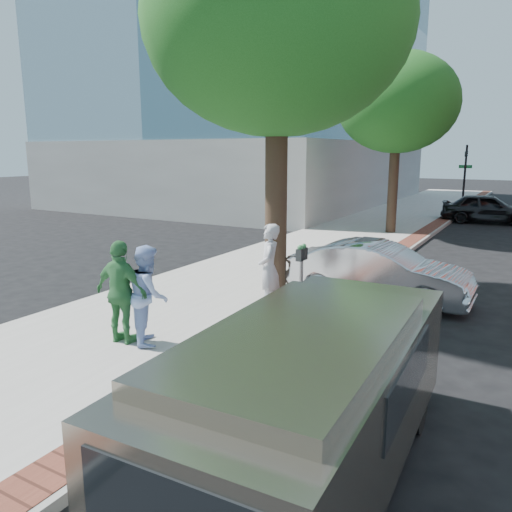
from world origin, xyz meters
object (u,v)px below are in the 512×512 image
Objects in this scene: person_gray at (269,268)px; bg_car at (487,208)px; person_officer at (149,294)px; person_green at (122,292)px; van at (317,389)px; parking_meter at (302,265)px; sedan_silver at (379,272)px.

person_gray is 0.44× the size of bg_car.
person_officer is 0.95× the size of person_green.
person_officer is 0.35× the size of van.
person_green is (-2.06, -2.88, -0.15)m from parking_meter.
person_gray is at bearing 166.15° from bg_car.
parking_meter is 0.35× the size of sedan_silver.
parking_meter is 0.86× the size of person_officer.
sedan_silver is at bearing 67.70° from parking_meter.
van is at bearing 175.07° from bg_car.
person_green is at bearing -125.63° from parking_meter.
person_gray reaches higher than parking_meter.
van is at bearing -63.23° from parking_meter.
person_green is (-1.39, -2.77, -0.02)m from person_gray.
sedan_silver is at bearing -68.56° from person_officer.
sedan_silver is (2.61, 4.91, -0.33)m from person_officer.
person_gray reaches higher than van.
person_gray is 2.71m from person_officer.
person_officer reaches higher than parking_meter.
van is at bearing 7.83° from person_gray.
person_officer is at bearing 152.08° from sedan_silver.
person_gray reaches higher than person_green.
person_officer is (-1.00, -2.52, -0.06)m from person_gray.
person_green reaches higher than van.
person_gray is at bearing -62.24° from person_officer.
parking_meter is 0.30× the size of van.
person_green is 0.43× the size of bg_car.
person_green is at bearing 82.55° from person_officer.
van is (2.87, -4.23, -0.10)m from person_gray.
van reaches higher than bg_car.
person_gray is 3.10m from person_green.
parking_meter is 0.70m from person_gray.
person_green is 0.37× the size of van.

